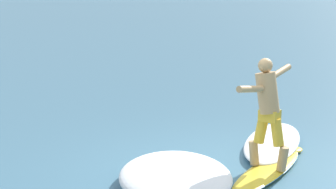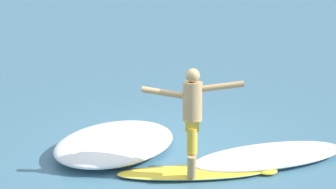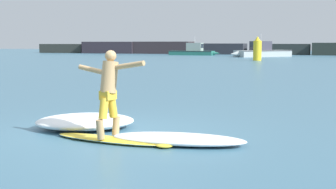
% 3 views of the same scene
% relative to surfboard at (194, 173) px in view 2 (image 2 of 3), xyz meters
% --- Properties ---
extents(ground_plane, '(200.00, 200.00, 0.00)m').
position_rel_surfboard_xyz_m(ground_plane, '(-0.33, 0.62, -0.04)').
color(ground_plane, teal).
extents(surfboard, '(2.41, 0.77, 0.22)m').
position_rel_surfboard_xyz_m(surfboard, '(0.00, 0.00, 0.00)').
color(surfboard, yellow).
rests_on(surfboard, ground).
extents(surfer, '(1.45, 0.63, 1.55)m').
position_rel_surfboard_xyz_m(surfer, '(-0.03, 0.04, 0.93)').
color(surfer, tan).
rests_on(surfer, surfboard).
extents(wave_foam_at_tail, '(2.46, 2.24, 0.30)m').
position_rel_surfboard_xyz_m(wave_foam_at_tail, '(-1.07, 0.98, 0.11)').
color(wave_foam_at_tail, white).
rests_on(wave_foam_at_tail, ground).
extents(wave_foam_at_nose, '(2.46, 1.06, 0.17)m').
position_rel_surfboard_xyz_m(wave_foam_at_nose, '(1.20, 0.24, 0.05)').
color(wave_foam_at_nose, white).
rests_on(wave_foam_at_nose, ground).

